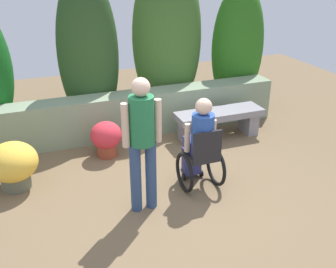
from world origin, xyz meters
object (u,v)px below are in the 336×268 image
(flower_pot_purple_near, at_px, (106,138))
(person_standing_companion, at_px, (142,137))
(stone_bench, at_px, (219,119))
(person_in_wheelchair, at_px, (200,146))
(flower_pot_terracotta_by_wall, at_px, (13,165))

(flower_pot_purple_near, bearing_deg, person_standing_companion, -85.37)
(stone_bench, height_order, flower_pot_purple_near, flower_pot_purple_near)
(person_in_wheelchair, bearing_deg, stone_bench, 51.50)
(person_standing_companion, xyz_separation_m, flower_pot_purple_near, (-0.13, 1.59, -0.69))
(flower_pot_terracotta_by_wall, bearing_deg, stone_bench, 8.19)
(person_in_wheelchair, xyz_separation_m, flower_pot_purple_near, (-1.01, 1.36, -0.31))
(flower_pot_purple_near, height_order, flower_pot_terracotta_by_wall, flower_pot_terracotta_by_wall)
(person_in_wheelchair, height_order, flower_pot_terracotta_by_wall, person_in_wheelchair)
(person_in_wheelchair, bearing_deg, flower_pot_purple_near, 124.89)
(stone_bench, bearing_deg, person_standing_companion, -139.99)
(stone_bench, relative_size, flower_pot_purple_near, 2.70)
(flower_pot_purple_near, bearing_deg, stone_bench, -0.10)
(stone_bench, height_order, person_standing_companion, person_standing_companion)
(person_standing_companion, bearing_deg, flower_pot_terracotta_by_wall, 161.66)
(stone_bench, bearing_deg, flower_pot_purple_near, 179.94)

